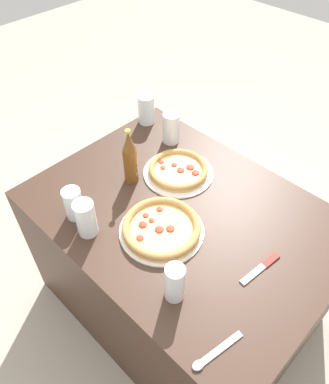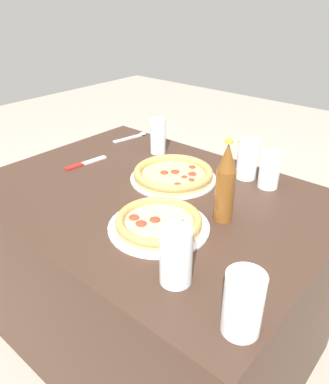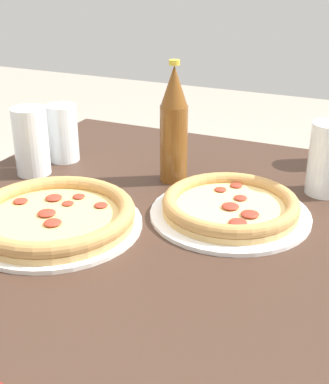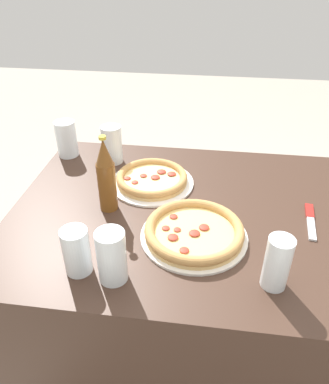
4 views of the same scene
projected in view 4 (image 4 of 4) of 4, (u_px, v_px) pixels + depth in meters
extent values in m
plane|color=#A89E8E|center=(187.00, 344.00, 1.63)|extent=(8.00, 8.00, 0.00)
cube|color=#3D281E|center=(190.00, 287.00, 1.43)|extent=(1.20, 0.89, 0.73)
cylinder|color=white|center=(152.00, 183.00, 1.37)|extent=(0.30, 0.30, 0.01)
cylinder|color=tan|center=(152.00, 180.00, 1.36)|extent=(0.26, 0.26, 0.01)
cylinder|color=#EACC7F|center=(152.00, 179.00, 1.36)|extent=(0.22, 0.22, 0.00)
torus|color=tan|center=(152.00, 177.00, 1.35)|extent=(0.26, 0.26, 0.03)
ellipsoid|color=#A83323|center=(155.00, 177.00, 1.35)|extent=(0.03, 0.03, 0.01)
ellipsoid|color=#A83323|center=(135.00, 182.00, 1.33)|extent=(0.02, 0.02, 0.01)
ellipsoid|color=#A83323|center=(172.00, 174.00, 1.37)|extent=(0.03, 0.03, 0.01)
ellipsoid|color=#A83323|center=(143.00, 176.00, 1.37)|extent=(0.03, 0.03, 0.01)
ellipsoid|color=#A83323|center=(127.00, 178.00, 1.35)|extent=(0.03, 0.03, 0.01)
ellipsoid|color=#A83323|center=(161.00, 172.00, 1.39)|extent=(0.03, 0.03, 0.01)
cylinder|color=silver|center=(194.00, 236.00, 1.12)|extent=(0.32, 0.32, 0.01)
cylinder|color=tan|center=(194.00, 233.00, 1.11)|extent=(0.29, 0.29, 0.01)
cylinder|color=#E5C170|center=(194.00, 231.00, 1.11)|extent=(0.26, 0.26, 0.00)
torus|color=tan|center=(194.00, 230.00, 1.10)|extent=(0.30, 0.30, 0.03)
ellipsoid|color=#A83323|center=(184.00, 250.00, 1.03)|extent=(0.03, 0.03, 0.01)
ellipsoid|color=#A83323|center=(174.00, 216.00, 1.16)|extent=(0.03, 0.03, 0.01)
ellipsoid|color=#A83323|center=(194.00, 233.00, 1.09)|extent=(0.03, 0.03, 0.01)
ellipsoid|color=#A83323|center=(177.00, 230.00, 1.11)|extent=(0.02, 0.02, 0.00)
ellipsoid|color=#A83323|center=(166.00, 228.00, 1.11)|extent=(0.02, 0.02, 0.01)
ellipsoid|color=#A83323|center=(173.00, 237.00, 1.08)|extent=(0.03, 0.03, 0.01)
ellipsoid|color=#A83323|center=(204.00, 227.00, 1.12)|extent=(0.03, 0.03, 0.01)
cylinder|color=white|center=(77.00, 251.00, 0.97)|extent=(0.07, 0.07, 0.13)
cylinder|color=beige|center=(77.00, 256.00, 0.98)|extent=(0.06, 0.06, 0.09)
cylinder|color=white|center=(66.00, 139.00, 1.51)|extent=(0.08, 0.08, 0.15)
cylinder|color=#935123|center=(67.00, 144.00, 1.53)|extent=(0.07, 0.07, 0.09)
cylinder|color=white|center=(277.00, 263.00, 0.92)|extent=(0.07, 0.07, 0.15)
cylinder|color=orange|center=(276.00, 270.00, 0.94)|extent=(0.05, 0.05, 0.09)
cylinder|color=white|center=(112.00, 144.00, 1.47)|extent=(0.08, 0.08, 0.15)
cylinder|color=black|center=(112.00, 148.00, 1.48)|extent=(0.06, 0.06, 0.11)
cylinder|color=white|center=(112.00, 256.00, 0.94)|extent=(0.08, 0.08, 0.15)
cylinder|color=silver|center=(112.00, 260.00, 0.95)|extent=(0.06, 0.06, 0.12)
cylinder|color=brown|center=(107.00, 187.00, 1.20)|extent=(0.06, 0.06, 0.17)
cone|color=brown|center=(104.00, 152.00, 1.13)|extent=(0.06, 0.06, 0.08)
cylinder|color=gold|center=(102.00, 138.00, 1.10)|extent=(0.02, 0.02, 0.01)
cube|color=maroon|center=(309.00, 211.00, 1.22)|extent=(0.03, 0.08, 0.01)
cube|color=silver|center=(311.00, 229.00, 1.15)|extent=(0.03, 0.11, 0.01)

